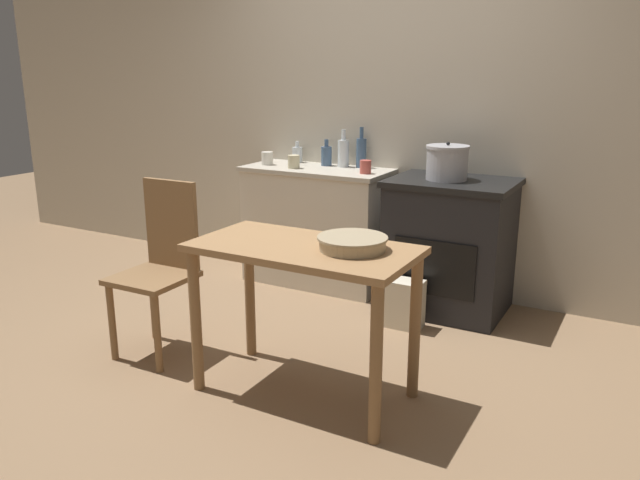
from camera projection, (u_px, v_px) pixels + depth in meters
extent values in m
plane|color=#896B4C|center=(273.00, 361.00, 3.50)|extent=(14.00, 14.00, 0.00)
cube|color=beige|center=(390.00, 114.00, 4.50)|extent=(8.00, 0.07, 2.55)
cube|color=beige|center=(317.00, 228.00, 4.70)|extent=(1.06, 0.48, 0.85)
cube|color=#B6AD9C|center=(317.00, 170.00, 4.59)|extent=(1.09, 0.51, 0.03)
cube|color=black|center=(449.00, 249.00, 4.16)|extent=(0.76, 0.60, 0.85)
cube|color=black|center=(453.00, 183.00, 4.04)|extent=(0.80, 0.64, 0.04)
cube|color=black|center=(434.00, 268.00, 3.92)|extent=(0.53, 0.01, 0.36)
cube|color=#997047|center=(304.00, 249.00, 2.97)|extent=(1.08, 0.56, 0.03)
cylinder|color=olive|center=(196.00, 321.00, 3.11)|extent=(0.06, 0.06, 0.74)
cylinder|color=olive|center=(376.00, 365.00, 2.65)|extent=(0.06, 0.06, 0.74)
cylinder|color=olive|center=(250.00, 293.00, 3.50)|extent=(0.06, 0.06, 0.74)
cylinder|color=olive|center=(415.00, 327.00, 3.04)|extent=(0.06, 0.06, 0.74)
cube|color=olive|center=(152.00, 278.00, 3.47)|extent=(0.41, 0.41, 0.03)
cube|color=olive|center=(171.00, 224.00, 3.56)|extent=(0.36, 0.04, 0.51)
cylinder|color=olive|center=(112.00, 322.00, 3.47)|extent=(0.04, 0.04, 0.45)
cylinder|color=olive|center=(157.00, 334.00, 3.32)|extent=(0.04, 0.04, 0.45)
cylinder|color=olive|center=(153.00, 303.00, 3.75)|extent=(0.04, 0.04, 0.45)
cylinder|color=olive|center=(197.00, 313.00, 3.60)|extent=(0.04, 0.04, 0.45)
cube|color=beige|center=(405.00, 304.00, 3.94)|extent=(0.22, 0.16, 0.31)
cylinder|color=#A8A8AD|center=(447.00, 164.00, 4.01)|extent=(0.26, 0.26, 0.20)
cylinder|color=#A8A8AD|center=(448.00, 147.00, 3.98)|extent=(0.28, 0.28, 0.02)
sphere|color=black|center=(448.00, 144.00, 3.98)|extent=(0.02, 0.02, 0.02)
cylinder|color=tan|center=(352.00, 243.00, 2.89)|extent=(0.31, 0.31, 0.06)
cylinder|color=tan|center=(352.00, 238.00, 2.88)|extent=(0.33, 0.33, 0.01)
cylinder|color=#3D5675|center=(361.00, 153.00, 4.57)|extent=(0.07, 0.07, 0.21)
cylinder|color=#3D5675|center=(362.00, 133.00, 4.53)|extent=(0.03, 0.03, 0.08)
cylinder|color=silver|center=(343.00, 153.00, 4.61)|extent=(0.08, 0.08, 0.20)
cylinder|color=silver|center=(344.00, 135.00, 4.57)|extent=(0.03, 0.03, 0.08)
cylinder|color=#3D5675|center=(326.00, 156.00, 4.67)|extent=(0.08, 0.08, 0.14)
cylinder|color=#3D5675|center=(326.00, 143.00, 4.64)|extent=(0.03, 0.03, 0.06)
cylinder|color=silver|center=(297.00, 155.00, 4.84)|extent=(0.08, 0.08, 0.12)
cylinder|color=silver|center=(297.00, 144.00, 4.82)|extent=(0.03, 0.03, 0.05)
cylinder|color=#B74C42|center=(366.00, 167.00, 4.32)|extent=(0.08, 0.08, 0.09)
cylinder|color=silver|center=(267.00, 158.00, 4.72)|extent=(0.09, 0.09, 0.10)
cylinder|color=beige|center=(294.00, 162.00, 4.55)|extent=(0.09, 0.09, 0.10)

